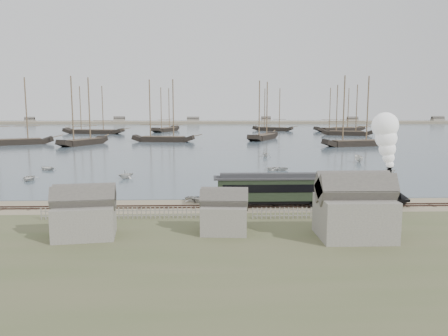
{
  "coord_description": "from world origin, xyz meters",
  "views": [
    {
      "loc": [
        0.66,
        -49.77,
        11.06
      ],
      "look_at": [
        2.55,
        4.52,
        3.5
      ],
      "focal_mm": 35.0,
      "sensor_mm": 36.0,
      "label": 1
    }
  ],
  "objects": [
    {
      "name": "ground",
      "position": [
        0.0,
        0.0,
        0.0
      ],
      "size": [
        600.0,
        600.0,
        0.0
      ],
      "primitive_type": "plane",
      "color": "tan",
      "rests_on": "ground"
    },
    {
      "name": "schooner_2",
      "position": [
        -14.05,
        91.41,
        10.06
      ],
      "size": [
        20.45,
        7.92,
        20.0
      ],
      "primitive_type": null,
      "rotation": [
        0.0,
        0.0,
        -0.17
      ],
      "color": "black",
      "rests_on": "harbor_water"
    },
    {
      "name": "rowboat_5",
      "position": [
        30.86,
        36.64,
        0.78
      ],
      "size": [
        3.86,
        1.8,
        1.44
      ],
      "primitive_type": "imported",
      "rotation": [
        0.0,
        0.0,
        3.03
      ],
      "color": "silver",
      "rests_on": "harbor_water"
    },
    {
      "name": "schooner_8",
      "position": [
        30.78,
        155.83,
        10.06
      ],
      "size": [
        19.07,
        12.88,
        20.0
      ],
      "primitive_type": null,
      "rotation": [
        0.0,
        0.0,
        -0.48
      ],
      "color": "black",
      "rests_on": "harbor_water"
    },
    {
      "name": "shed_right",
      "position": [
        13.0,
        -14.0,
        0.0
      ],
      "size": [
        6.0,
        5.0,
        5.1
      ],
      "primitive_type": null,
      "color": "slate",
      "rests_on": "ground"
    },
    {
      "name": "rowboat_3",
      "position": [
        12.8,
        25.71,
        0.45
      ],
      "size": [
        2.86,
        3.91,
        0.79
      ],
      "primitive_type": "imported",
      "rotation": [
        0.0,
        0.0,
        1.53
      ],
      "color": "silver",
      "rests_on": "harbor_water"
    },
    {
      "name": "picket_fence_east",
      "position": [
        12.5,
        -7.5,
        0.0
      ],
      "size": [
        15.0,
        0.1,
        1.2
      ],
      "primitive_type": null,
      "color": "slate",
      "rests_on": "ground"
    },
    {
      "name": "schooner_9",
      "position": [
        61.1,
        150.6,
        10.06
      ],
      "size": [
        24.84,
        10.57,
        20.0
      ],
      "primitive_type": null,
      "rotation": [
        0.0,
        0.0,
        0.21
      ],
      "color": "black",
      "rests_on": "harbor_water"
    },
    {
      "name": "picket_fence_west",
      "position": [
        -6.5,
        -7.0,
        0.0
      ],
      "size": [
        19.0,
        0.1,
        1.2
      ],
      "primitive_type": null,
      "color": "slate",
      "rests_on": "ground"
    },
    {
      "name": "rowboat_2",
      "position": [
        6.45,
        13.7,
        0.7
      ],
      "size": [
        3.37,
        1.39,
        1.28
      ],
      "primitive_type": "imported",
      "rotation": [
        0.0,
        0.0,
        3.1
      ],
      "color": "silver",
      "rests_on": "harbor_water"
    },
    {
      "name": "far_spit",
      "position": [
        0.0,
        250.0,
        0.0
      ],
      "size": [
        500.0,
        20.0,
        1.8
      ],
      "primitive_type": "cube",
      "color": "tan",
      "rests_on": "ground"
    },
    {
      "name": "schooner_7",
      "position": [
        -19.05,
        151.97,
        10.06
      ],
      "size": [
        12.0,
        21.83,
        20.0
      ],
      "primitive_type": null,
      "rotation": [
        0.0,
        0.0,
        1.22
      ],
      "color": "black",
      "rests_on": "harbor_water"
    },
    {
      "name": "schooner_0",
      "position": [
        -57.05,
        81.53,
        10.06
      ],
      "size": [
        21.56,
        13.92,
        20.0
      ],
      "primitive_type": null,
      "rotation": [
        0.0,
        0.0,
        0.45
      ],
      "color": "black",
      "rests_on": "harbor_water"
    },
    {
      "name": "beached_dinghy",
      "position": [
        -0.47,
        0.69,
        0.37
      ],
      "size": [
        4.03,
        4.38,
        0.74
      ],
      "primitive_type": "imported",
      "rotation": [
        0.0,
        0.0,
        1.03
      ],
      "color": "silver",
      "rests_on": "ground"
    },
    {
      "name": "locomotive",
      "position": [
        20.13,
        -2.0,
        4.67
      ],
      "size": [
        8.14,
        3.04,
        10.15
      ],
      "color": "black",
      "rests_on": "ground"
    },
    {
      "name": "rowboat_7",
      "position": [
        13.35,
        47.24,
        0.82
      ],
      "size": [
        2.94,
        2.56,
        1.52
      ],
      "primitive_type": "imported",
      "rotation": [
        0.0,
        0.0,
        6.26
      ],
      "color": "silver",
      "rests_on": "harbor_water"
    },
    {
      "name": "harbor_water",
      "position": [
        0.0,
        170.0,
        0.03
      ],
      "size": [
        600.0,
        336.0,
        0.06
      ],
      "primitive_type": "cube",
      "color": "#445461",
      "rests_on": "ground"
    },
    {
      "name": "schooner_1",
      "position": [
        -36.43,
        80.13,
        10.06
      ],
      "size": [
        11.79,
        18.58,
        20.0
      ],
      "primitive_type": null,
      "rotation": [
        0.0,
        0.0,
        1.13
      ],
      "color": "black",
      "rests_on": "harbor_water"
    },
    {
      "name": "rail_track",
      "position": [
        0.0,
        -2.0,
        0.04
      ],
      "size": [
        120.0,
        1.8,
        0.16
      ],
      "color": "#38251F",
      "rests_on": "ground"
    },
    {
      "name": "passenger_coach",
      "position": [
        7.91,
        -2.0,
        2.07
      ],
      "size": [
        13.46,
        2.6,
        3.27
      ],
      "color": "black",
      "rests_on": "ground"
    },
    {
      "name": "rowboat_0",
      "position": [
        -26.75,
        16.71,
        0.42
      ],
      "size": [
        3.86,
        3.09,
        0.71
      ],
      "primitive_type": "imported",
      "rotation": [
        0.0,
        0.0,
        0.2
      ],
      "color": "silver",
      "rests_on": "harbor_water"
    },
    {
      "name": "schooner_5",
      "position": [
        55.24,
        121.16,
        10.06
      ],
      "size": [
        19.8,
        10.77,
        20.0
      ],
      "primitive_type": null,
      "rotation": [
        0.0,
        0.0,
        -0.34
      ],
      "color": "black",
      "rests_on": "harbor_water"
    },
    {
      "name": "shed_left",
      "position": [
        -10.0,
        -13.0,
        0.0
      ],
      "size": [
        5.0,
        4.0,
        4.1
      ],
      "primitive_type": null,
      "color": "slate",
      "rests_on": "ground"
    },
    {
      "name": "schooner_6",
      "position": [
        -47.88,
        135.88,
        10.06
      ],
      "size": [
        26.59,
        11.25,
        20.0
      ],
      "primitive_type": null,
      "rotation": [
        0.0,
        0.0,
        -0.21
      ],
      "color": "black",
      "rests_on": "harbor_water"
    },
    {
      "name": "rowboat_4",
      "position": [
        30.33,
        20.4,
        0.78
      ],
      "size": [
        3.12,
        3.35,
        1.44
      ],
      "primitive_type": "imported",
      "rotation": [
        0.0,
        0.0,
        5.05
      ],
      "color": "silver",
      "rests_on": "harbor_water"
    },
    {
      "name": "rowboat_1",
      "position": [
        -12.29,
        17.88,
        0.76
      ],
      "size": [
        3.47,
        3.51,
        1.4
      ],
      "primitive_type": "imported",
      "rotation": [
        0.0,
        0.0,
        2.27
      ],
      "color": "silver",
      "rests_on": "harbor_water"
    },
    {
      "name": "schooner_4",
      "position": [
        42.61,
        73.25,
        10.06
      ],
      "size": [
        20.29,
        8.96,
        20.0
      ],
      "primitive_type": null,
      "rotation": [
        0.0,
        0.0,
        0.23
      ],
      "color": "black",
      "rests_on": "harbor_water"
    },
    {
      "name": "schooner_3",
      "position": [
        19.46,
        100.15,
        10.06
      ],
      "size": [
        13.67,
        21.31,
        20.0
      ],
      "primitive_type": null,
      "rotation": [
        0.0,
        0.0,
        1.12
      ],
      "color": "black",
      "rests_on": "harbor_water"
    },
    {
      "name": "shed_mid",
      "position": [
        2.0,
        -12.0,
        0.0
      ],
      "size": [
        4.0,
        3.5,
        3.6
      ],
      "primitive_type": null,
      "color": "slate",
      "rests_on": "ground"
    },
    {
      "name": "rowboat_6",
      "position": [
        -28.17,
        28.08,
        0.41
      ],
      "size": [
        4.05,
        4.13,
        0.7
      ],
      "primitive_type": "imported",
      "rotation": [
        0.0,
        0.0,
        3.99
      ],
      "color": "silver",
      "rests_on": "harbor_water"
    }
  ]
}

